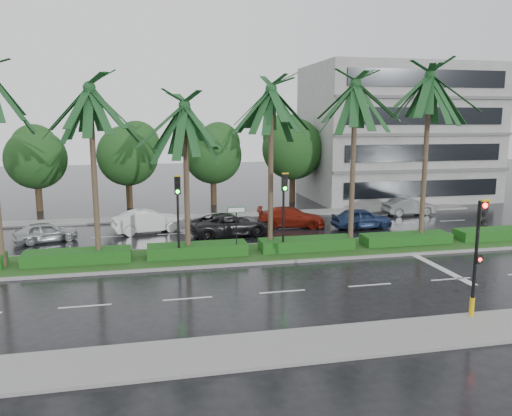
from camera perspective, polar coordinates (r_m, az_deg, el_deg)
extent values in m
plane|color=black|center=(26.12, 0.14, -5.94)|extent=(120.00, 120.00, 0.00)
cube|color=gray|center=(16.89, 7.81, -15.05)|extent=(40.00, 2.40, 0.12)
cube|color=gray|center=(37.61, -3.77, -0.90)|extent=(40.00, 2.00, 0.12)
cube|color=gray|center=(27.05, -0.32, -5.22)|extent=(36.00, 4.00, 0.14)
cube|color=#224E1A|center=(27.03, -0.32, -5.07)|extent=(35.60, 3.70, 0.02)
cube|color=#164C15|center=(26.66, -19.69, -5.21)|extent=(5.20, 1.40, 0.60)
cube|color=#164C15|center=(26.52, -6.70, -4.76)|extent=(5.20, 1.40, 0.60)
cube|color=#164C15|center=(27.70, 5.78, -4.09)|extent=(5.20, 1.40, 0.60)
cube|color=#164C15|center=(30.06, 16.75, -3.35)|extent=(5.20, 1.40, 0.60)
cube|color=#164C15|center=(33.35, 25.83, -2.64)|extent=(5.20, 1.40, 0.60)
cube|color=silver|center=(33.02, -23.51, -3.37)|extent=(2.00, 0.12, 0.01)
cube|color=silver|center=(20.98, -18.96, -10.56)|extent=(2.00, 0.12, 0.01)
cube|color=silver|center=(32.45, -16.56, -3.17)|extent=(2.00, 0.12, 0.01)
cube|color=silver|center=(20.86, -7.82, -10.21)|extent=(2.00, 0.12, 0.01)
cube|color=silver|center=(32.37, -9.48, -2.92)|extent=(2.00, 0.12, 0.01)
cube|color=silver|center=(21.50, 3.02, -9.51)|extent=(2.00, 0.12, 0.01)
cube|color=silver|center=(32.78, -2.48, -2.62)|extent=(2.00, 0.12, 0.01)
cube|color=silver|center=(22.82, 12.87, -8.58)|extent=(2.00, 0.12, 0.01)
cube|color=silver|center=(33.67, 4.25, -2.30)|extent=(2.00, 0.12, 0.01)
cube|color=silver|center=(24.74, 21.37, -7.56)|extent=(2.00, 0.12, 0.01)
cube|color=silver|center=(34.99, 10.55, -1.97)|extent=(2.00, 0.12, 0.01)
cube|color=silver|center=(36.71, 16.32, -1.65)|extent=(2.00, 0.12, 0.01)
cube|color=silver|center=(38.76, 21.53, -1.35)|extent=(2.00, 0.12, 0.01)
cube|color=silver|center=(26.60, 19.91, -6.25)|extent=(0.40, 6.00, 0.01)
cylinder|color=#423426|center=(27.38, -26.99, -5.51)|extent=(0.40, 0.40, 0.44)
cylinder|color=#423426|center=(25.92, -17.99, 3.45)|extent=(0.28, 0.28, 8.58)
cylinder|color=#423426|center=(26.66, -17.52, -5.26)|extent=(0.40, 0.40, 0.44)
cylinder|color=#423426|center=(25.70, -7.95, 2.88)|extent=(0.28, 0.28, 7.76)
cylinder|color=#423426|center=(26.40, -7.76, -5.03)|extent=(0.40, 0.40, 0.44)
cylinder|color=#423426|center=(26.65, 1.69, 4.18)|extent=(0.28, 0.28, 8.64)
cylinder|color=#423426|center=(27.37, 1.65, -4.39)|extent=(0.40, 0.40, 0.44)
cylinder|color=#423426|center=(27.68, 11.01, 4.53)|extent=(0.28, 0.28, 8.94)
cylinder|color=#423426|center=(28.40, 10.72, -4.04)|extent=(0.40, 0.40, 0.44)
cylinder|color=#423426|center=(29.97, 18.77, 5.11)|extent=(0.28, 0.28, 9.48)
cylinder|color=#423426|center=(30.65, 18.29, -3.33)|extent=(0.40, 0.40, 0.44)
cylinder|color=black|center=(19.75, 23.71, -6.62)|extent=(0.12, 0.12, 3.40)
cube|color=black|center=(19.13, 24.48, -0.57)|extent=(0.30, 0.18, 0.90)
cube|color=gold|center=(18.96, 24.80, 0.79)|extent=(0.34, 0.12, 0.06)
cylinder|color=#FF0C05|center=(19.01, 24.72, 0.26)|extent=(0.18, 0.04, 0.18)
cylinder|color=black|center=(19.06, 24.66, -0.63)|extent=(0.18, 0.04, 0.18)
cylinder|color=black|center=(19.11, 24.59, -1.51)|extent=(0.18, 0.04, 0.18)
cylinder|color=gold|center=(20.16, 23.44, -10.31)|extent=(0.18, 0.18, 0.70)
cube|color=black|center=(19.50, 24.09, -5.34)|extent=(0.22, 0.16, 0.32)
cylinder|color=#FF0C05|center=(19.43, 24.25, -5.40)|extent=(0.12, 0.03, 0.12)
cylinder|color=black|center=(25.54, -8.87, -2.16)|extent=(0.12, 0.12, 3.40)
cube|color=black|center=(25.00, -8.97, 2.58)|extent=(0.30, 0.18, 0.90)
cube|color=gold|center=(24.82, -8.99, 3.64)|extent=(0.34, 0.12, 0.06)
cylinder|color=black|center=(24.86, -8.98, 3.24)|extent=(0.18, 0.04, 0.18)
cylinder|color=black|center=(24.90, -8.96, 2.55)|extent=(0.18, 0.04, 0.18)
cylinder|color=#0CE519|center=(24.94, -8.94, 1.87)|extent=(0.18, 0.04, 0.18)
cylinder|color=black|center=(26.41, 3.13, -1.64)|extent=(0.12, 0.12, 3.40)
cube|color=black|center=(25.88, 3.28, 2.94)|extent=(0.30, 0.18, 0.90)
cube|color=gold|center=(25.71, 3.37, 3.97)|extent=(0.34, 0.12, 0.06)
cylinder|color=black|center=(25.75, 3.35, 3.58)|extent=(0.18, 0.04, 0.18)
cylinder|color=black|center=(25.79, 3.34, 2.92)|extent=(0.18, 0.04, 0.18)
cylinder|color=#0CE519|center=(25.83, 3.34, 2.25)|extent=(0.18, 0.04, 0.18)
cylinder|color=black|center=(26.05, -2.25, -2.70)|extent=(0.06, 0.06, 2.60)
cube|color=#0C5926|center=(25.79, -2.26, -0.22)|extent=(0.95, 0.04, 0.30)
cube|color=white|center=(25.77, -2.25, -0.23)|extent=(0.85, 0.01, 0.22)
cylinder|color=#352518|center=(43.33, -23.56, 1.20)|extent=(0.52, 0.52, 2.31)
sphere|color=#1B4218|center=(43.02, -23.84, 5.16)|extent=(4.76, 4.76, 4.76)
sphere|color=#1B4218|center=(43.26, -23.85, 6.42)|extent=(3.57, 3.57, 3.57)
cylinder|color=#352518|center=(42.49, -14.28, 1.63)|extent=(0.52, 0.52, 2.40)
sphere|color=#1B4218|center=(42.16, -14.46, 5.83)|extent=(4.94, 4.94, 4.94)
sphere|color=#1B4218|center=(42.41, -14.50, 7.15)|extent=(3.70, 3.70, 3.70)
cylinder|color=#352518|center=(42.80, -4.87, 1.94)|extent=(0.52, 0.52, 2.36)
sphere|color=#1B4218|center=(42.48, -4.93, 6.05)|extent=(4.86, 4.86, 4.86)
sphere|color=#1B4218|center=(42.72, -5.01, 7.34)|extent=(3.65, 3.65, 3.65)
cylinder|color=#352518|center=(44.21, 4.17, 2.37)|extent=(0.52, 0.52, 2.61)
sphere|color=#1B4218|center=(43.88, 4.22, 6.76)|extent=(5.36, 5.36, 5.36)
sphere|color=#1B4218|center=(44.12, 4.13, 8.13)|extent=(4.02, 4.02, 4.02)
cylinder|color=#352518|center=(46.67, 12.45, 2.38)|extent=(0.52, 0.52, 2.31)
sphere|color=#1B4218|center=(46.38, 12.59, 6.07)|extent=(4.76, 4.76, 4.76)
sphere|color=#1B4218|center=(46.60, 12.48, 7.23)|extent=(3.57, 3.57, 3.57)
cube|color=gray|center=(48.07, 15.71, 8.26)|extent=(16.00, 10.00, 12.00)
imported|color=#ABAFB3|center=(32.24, -22.91, -2.53)|extent=(2.61, 3.90, 1.23)
imported|color=silver|center=(32.93, -12.19, -1.48)|extent=(2.61, 4.74, 1.48)
imported|color=black|center=(31.38, -3.01, -1.89)|extent=(3.16, 5.42, 1.42)
imported|color=maroon|center=(34.01, 4.03, -1.04)|extent=(3.05, 4.93, 1.33)
imported|color=navy|center=(34.17, 11.99, -1.15)|extent=(1.71, 4.07, 1.37)
imported|color=#4C4F50|center=(39.91, 17.09, 0.18)|extent=(1.53, 4.04, 1.32)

